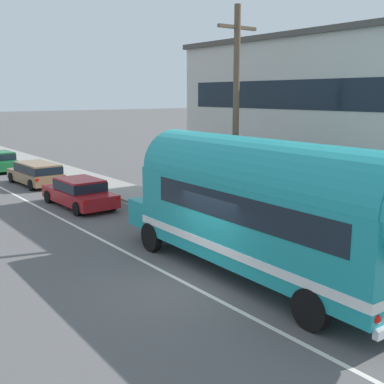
{
  "coord_description": "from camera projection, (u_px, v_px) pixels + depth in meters",
  "views": [
    {
      "loc": [
        -7.71,
        -10.35,
        5.3
      ],
      "look_at": [
        2.14,
        2.79,
        2.0
      ],
      "focal_mm": 45.41,
      "sensor_mm": 36.0,
      "label": 1
    }
  ],
  "objects": [
    {
      "name": "ground_plane",
      "position": [
        191.0,
        286.0,
        13.7
      ],
      "size": [
        300.0,
        300.0,
        0.0
      ],
      "primitive_type": "plane",
      "color": "#565454"
    },
    {
      "name": "lane_markings",
      "position": [
        75.0,
        203.0,
        24.14
      ],
      "size": [
        3.91,
        80.0,
        0.01
      ],
      "color": "silver",
      "rests_on": "ground"
    },
    {
      "name": "sidewalk_slab",
      "position": [
        152.0,
        200.0,
        24.5
      ],
      "size": [
        2.55,
        90.0,
        0.15
      ],
      "primitive_type": "cube",
      "color": "gray",
      "rests_on": "ground"
    },
    {
      "name": "roadside_building",
      "position": [
        349.0,
        125.0,
        22.73
      ],
      "size": [
        8.57,
        14.73,
        7.84
      ],
      "color": "beige",
      "rests_on": "ground"
    },
    {
      "name": "utility_pole",
      "position": [
        236.0,
        118.0,
        18.22
      ],
      "size": [
        1.8,
        0.24,
        8.5
      ],
      "color": "brown",
      "rests_on": "ground"
    },
    {
      "name": "painted_bus",
      "position": [
        270.0,
        205.0,
        13.42
      ],
      "size": [
        2.76,
        11.59,
        4.12
      ],
      "color": "teal",
      "rests_on": "ground"
    },
    {
      "name": "car_lead",
      "position": [
        80.0,
        191.0,
        23.25
      ],
      "size": [
        2.07,
        4.8,
        1.37
      ],
      "color": "#A5191E",
      "rests_on": "ground"
    },
    {
      "name": "car_second",
      "position": [
        36.0,
        172.0,
        28.71
      ],
      "size": [
        2.08,
        4.69,
        1.37
      ],
      "color": "olive",
      "rests_on": "ground"
    }
  ]
}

